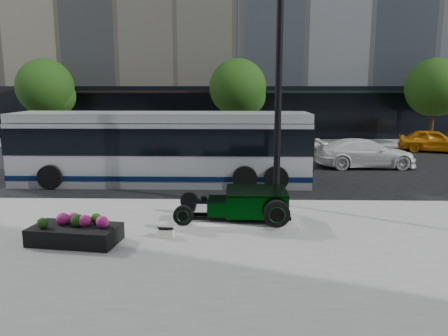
{
  "coord_description": "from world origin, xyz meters",
  "views": [
    {
      "loc": [
        0.86,
        -16.6,
        3.95
      ],
      "look_at": [
        0.48,
        -1.85,
        1.2
      ],
      "focal_mm": 35.0,
      "sensor_mm": 36.0,
      "label": 1
    }
  ],
  "objects_px": {
    "yellow_taxi": "(433,141)",
    "transit_bus": "(162,147)",
    "hot_rod": "(249,203)",
    "lamppost": "(278,102)",
    "white_sedan": "(365,153)",
    "flower_planter": "(75,233)"
  },
  "relations": [
    {
      "from": "hot_rod",
      "to": "transit_bus",
      "type": "height_order",
      "value": "transit_bus"
    },
    {
      "from": "lamppost",
      "to": "transit_bus",
      "type": "relative_size",
      "value": 0.6
    },
    {
      "from": "hot_rod",
      "to": "white_sedan",
      "type": "height_order",
      "value": "white_sedan"
    },
    {
      "from": "yellow_taxi",
      "to": "transit_bus",
      "type": "bearing_deg",
      "value": 140.32
    },
    {
      "from": "lamppost",
      "to": "hot_rod",
      "type": "bearing_deg",
      "value": -115.57
    },
    {
      "from": "lamppost",
      "to": "white_sedan",
      "type": "bearing_deg",
      "value": 55.75
    },
    {
      "from": "transit_bus",
      "to": "yellow_taxi",
      "type": "distance_m",
      "value": 17.75
    },
    {
      "from": "hot_rod",
      "to": "transit_bus",
      "type": "distance_m",
      "value": 6.7
    },
    {
      "from": "lamppost",
      "to": "white_sedan",
      "type": "height_order",
      "value": "lamppost"
    },
    {
      "from": "white_sedan",
      "to": "yellow_taxi",
      "type": "distance_m",
      "value": 7.86
    },
    {
      "from": "hot_rod",
      "to": "transit_bus",
      "type": "relative_size",
      "value": 0.27
    },
    {
      "from": "flower_planter",
      "to": "white_sedan",
      "type": "height_order",
      "value": "white_sedan"
    },
    {
      "from": "hot_rod",
      "to": "yellow_taxi",
      "type": "relative_size",
      "value": 0.79
    },
    {
      "from": "hot_rod",
      "to": "lamppost",
      "type": "bearing_deg",
      "value": 64.43
    },
    {
      "from": "hot_rod",
      "to": "flower_planter",
      "type": "height_order",
      "value": "hot_rod"
    },
    {
      "from": "hot_rod",
      "to": "white_sedan",
      "type": "distance_m",
      "value": 11.27
    },
    {
      "from": "flower_planter",
      "to": "transit_bus",
      "type": "height_order",
      "value": "transit_bus"
    },
    {
      "from": "flower_planter",
      "to": "lamppost",
      "type": "bearing_deg",
      "value": 35.72
    },
    {
      "from": "hot_rod",
      "to": "flower_planter",
      "type": "bearing_deg",
      "value": -157.56
    },
    {
      "from": "flower_planter",
      "to": "hot_rod",
      "type": "bearing_deg",
      "value": 22.44
    },
    {
      "from": "lamppost",
      "to": "white_sedan",
      "type": "distance_m",
      "value": 9.45
    },
    {
      "from": "transit_bus",
      "to": "yellow_taxi",
      "type": "relative_size",
      "value": 2.99
    }
  ]
}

